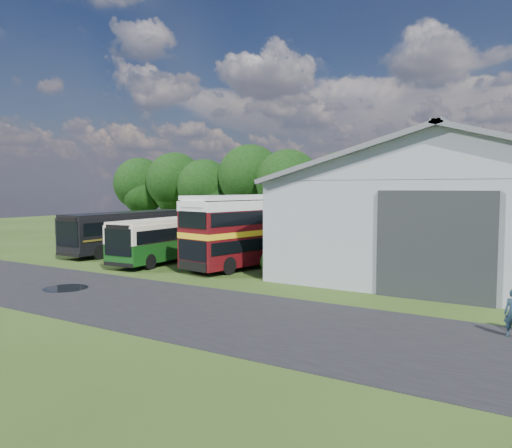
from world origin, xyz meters
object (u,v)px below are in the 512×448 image
Objects in this scene: bus_green_single at (174,238)px; storage_shed at (476,202)px; bus_maroon_double at (255,230)px; bus_dark_single at (130,231)px.

storage_shed is at bearing 22.61° from bus_green_single.
storage_shed reaches higher than bus_maroon_double.
bus_maroon_double is 12.06m from bus_dark_single.
bus_green_single is at bearing -154.91° from storage_shed.
bus_maroon_double is at bearing -148.64° from storage_shed.
bus_dark_single is at bearing -164.07° from storage_shed.
storage_shed is 2.27× the size of bus_green_single.
bus_dark_single is at bearing -172.48° from bus_maroon_double.
bus_green_single is at bearing -159.68° from bus_maroon_double.
storage_shed is at bearing 16.66° from bus_dark_single.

